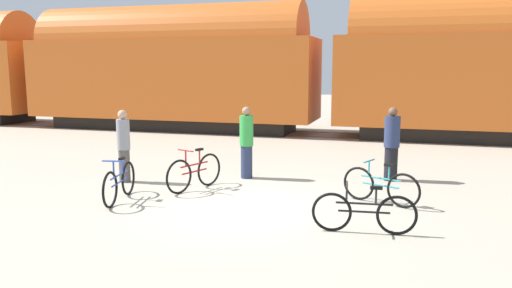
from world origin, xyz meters
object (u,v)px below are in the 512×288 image
object	(u,v)px
freight_train	(327,65)
person_in_grey	(124,146)
person_in_green	(246,142)
bicycle_teal	(380,186)
bicycle_black	(364,212)
bicycle_maroon	(195,172)
bicycle_blue	(120,183)
person_in_navy	(392,144)

from	to	relation	value
freight_train	person_in_grey	xyz separation A→B (m)	(-3.40, -9.71, -1.93)
freight_train	person_in_green	world-z (taller)	freight_train
bicycle_teal	person_in_grey	xyz separation A→B (m)	(-6.04, 0.26, 0.52)
freight_train	person_in_grey	distance (m)	10.47
bicycle_black	freight_train	bearing A→B (deg)	101.67
bicycle_teal	bicycle_maroon	bearing A→B (deg)	179.76
bicycle_maroon	bicycle_black	size ratio (longest dim) A/B	0.95
bicycle_black	person_in_grey	bearing A→B (deg)	159.38
bicycle_blue	bicycle_black	distance (m)	5.06
bicycle_black	bicycle_teal	distance (m)	1.96
bicycle_blue	person_in_navy	size ratio (longest dim) A/B	0.97
bicycle_black	person_in_grey	world-z (taller)	person_in_grey
bicycle_maroon	bicycle_teal	distance (m)	4.10
bicycle_maroon	bicycle_teal	xyz separation A→B (m)	(4.10, -0.02, -0.03)
bicycle_blue	person_in_green	world-z (taller)	person_in_green
bicycle_blue	person_in_navy	xyz separation A→B (m)	(5.35, 3.58, 0.51)
bicycle_maroon	person_in_navy	world-z (taller)	person_in_navy
bicycle_maroon	person_in_navy	xyz separation A→B (m)	(4.24, 2.24, 0.50)
freight_train	person_in_grey	size ratio (longest dim) A/B	30.82
person_in_grey	bicycle_maroon	bearing A→B (deg)	-172.45
freight_train	person_in_navy	bearing A→B (deg)	-70.14
person_in_green	person_in_grey	world-z (taller)	person_in_green
freight_train	bicycle_teal	bearing A→B (deg)	-75.15
bicycle_blue	bicycle_black	world-z (taller)	bicycle_blue
freight_train	person_in_grey	world-z (taller)	freight_train
freight_train	bicycle_blue	bearing A→B (deg)	-102.78
person_in_navy	bicycle_blue	bearing A→B (deg)	-90.39
person_in_green	person_in_navy	size ratio (longest dim) A/B	0.99
person_in_green	bicycle_black	bearing A→B (deg)	-56.61
freight_train	bicycle_maroon	bearing A→B (deg)	-98.33
freight_train	bicycle_black	bearing A→B (deg)	-78.33
person_in_grey	bicycle_teal	bearing A→B (deg)	-167.86
person_in_grey	bicycle_blue	bearing A→B (deg)	132.48
bicycle_teal	person_in_green	world-z (taller)	person_in_green
bicycle_black	person_in_grey	xyz separation A→B (m)	(-5.86, 2.20, 0.53)
bicycle_blue	bicycle_black	size ratio (longest dim) A/B	1.00
bicycle_maroon	bicycle_teal	size ratio (longest dim) A/B	1.05
bicycle_teal	bicycle_black	bearing A→B (deg)	-95.29
freight_train	bicycle_maroon	distance (m)	10.34
bicycle_teal	person_in_green	xyz separation A→B (m)	(-3.33, 1.50, 0.53)
bicycle_blue	freight_train	bearing A→B (deg)	77.22
bicycle_maroon	bicycle_teal	world-z (taller)	bicycle_maroon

